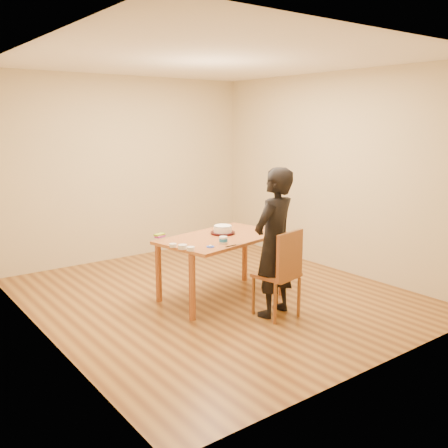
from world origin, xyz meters
TOP-DOWN VIEW (x-y plane):
  - room_shell at (0.00, 0.34)m, footprint 4.00×4.50m
  - dining_table at (-0.00, -0.11)m, footprint 1.56×1.11m
  - dining_chair at (0.15, -0.89)m, footprint 0.47×0.47m
  - cake_plate at (0.08, -0.02)m, footprint 0.29×0.29m
  - cake at (0.08, -0.02)m, footprint 0.21×0.21m
  - frosting_dome at (0.08, -0.02)m, footprint 0.21×0.21m
  - frosting_tub at (-0.19, -0.40)m, footprint 0.09×0.09m
  - frosting_lid at (-0.40, -0.44)m, footprint 0.09×0.09m
  - frosting_dollop at (-0.40, -0.44)m, footprint 0.04×0.04m
  - ramekin_green at (-0.64, -0.44)m, footprint 0.08×0.08m
  - ramekin_yellow at (-0.71, -0.21)m, footprint 0.08×0.08m
  - ramekin_multi at (-0.67, -0.34)m, footprint 0.09×0.09m
  - candy_box_pink at (-0.59, 0.27)m, footprint 0.15×0.12m
  - candy_box_green at (-0.60, 0.28)m, footprint 0.14×0.09m
  - spatula at (-0.20, -0.55)m, footprint 0.14×0.02m
  - person at (0.15, -0.84)m, footprint 0.66×0.52m

SIDE VIEW (x-z plane):
  - dining_chair at x=0.15m, z-range 0.43..0.47m
  - dining_table at x=0.00m, z-range 0.71..0.75m
  - spatula at x=-0.20m, z-range 0.75..0.75m
  - frosting_lid at x=-0.40m, z-range 0.75..0.76m
  - candy_box_pink at x=-0.59m, z-range 0.75..0.77m
  - cake_plate at x=0.08m, z-range 0.75..0.77m
  - frosting_dollop at x=-0.40m, z-range 0.76..0.77m
  - ramekin_yellow at x=-0.71m, z-range 0.75..0.78m
  - ramekin_green at x=-0.64m, z-range 0.75..0.79m
  - ramekin_multi at x=-0.67m, z-range 0.75..0.79m
  - candy_box_green at x=-0.60m, z-range 0.77..0.79m
  - frosting_tub at x=-0.19m, z-range 0.75..0.82m
  - person at x=0.15m, z-range 0.00..1.59m
  - cake at x=0.08m, z-range 0.77..0.84m
  - frosting_dome at x=0.08m, z-range 0.84..0.86m
  - room_shell at x=0.00m, z-range 0.00..2.70m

